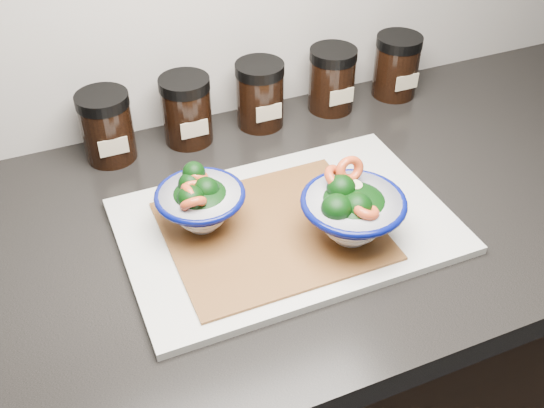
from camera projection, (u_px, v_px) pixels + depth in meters
name	position (u px, v px, depth m)	size (l,w,h in m)	color
cabinet	(330.00, 384.00, 1.24)	(3.43, 0.58, 0.86)	black
countertop	(348.00, 207.00, 0.96)	(3.50, 0.60, 0.04)	black
cutting_board	(286.00, 226.00, 0.88)	(0.45, 0.30, 0.01)	beige
bamboo_mat	(272.00, 230.00, 0.87)	(0.28, 0.24, 0.00)	#915E2B
bowl_left	(200.00, 202.00, 0.85)	(0.12, 0.12, 0.09)	white
bowl_right	(352.00, 211.00, 0.83)	(0.14, 0.14, 0.11)	white
spice_jar_a	(107.00, 127.00, 0.99)	(0.08, 0.08, 0.11)	black
spice_jar_b	(187.00, 110.00, 1.03)	(0.08, 0.08, 0.11)	black
spice_jar_c	(260.00, 95.00, 1.07)	(0.08, 0.08, 0.11)	black
spice_jar_d	(332.00, 79.00, 1.11)	(0.08, 0.08, 0.11)	black
spice_jar_e	(396.00, 66.00, 1.15)	(0.08, 0.08, 0.11)	black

